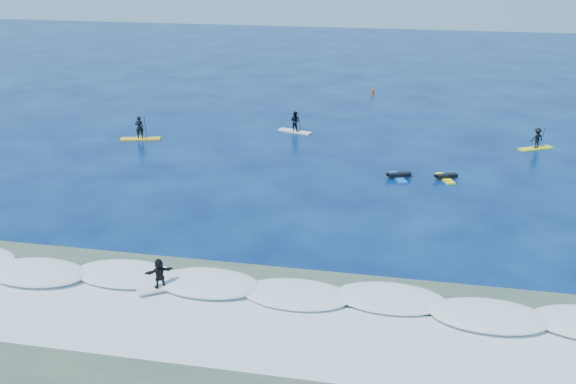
% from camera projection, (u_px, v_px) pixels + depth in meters
% --- Properties ---
extents(ground, '(160.00, 160.00, 0.00)m').
position_uv_depth(ground, '(311.00, 207.00, 37.08)').
color(ground, '#030F3F').
rests_on(ground, ground).
extents(shallow_water, '(90.00, 13.00, 0.01)m').
position_uv_depth(shallow_water, '(251.00, 348.00, 24.31)').
color(shallow_water, '#3B5042').
rests_on(shallow_water, ground).
extents(breaking_wave, '(40.00, 6.00, 0.30)m').
position_uv_depth(breaking_wave, '(274.00, 294.00, 27.96)').
color(breaking_wave, white).
rests_on(breaking_wave, ground).
extents(whitewater, '(34.00, 5.00, 0.02)m').
position_uv_depth(whitewater, '(258.00, 333.00, 25.22)').
color(whitewater, silver).
rests_on(whitewater, ground).
extents(sup_paddler_left, '(3.13, 1.52, 2.13)m').
position_uv_depth(sup_paddler_left, '(140.00, 131.00, 49.24)').
color(sup_paddler_left, yellow).
rests_on(sup_paddler_left, ground).
extents(sup_paddler_center, '(2.85, 1.56, 1.94)m').
position_uv_depth(sup_paddler_center, '(295.00, 123.00, 51.12)').
color(sup_paddler_center, white).
rests_on(sup_paddler_center, ground).
extents(sup_paddler_right, '(2.61, 1.83, 1.83)m').
position_uv_depth(sup_paddler_right, '(537.00, 140.00, 46.98)').
color(sup_paddler_right, '#F4F61A').
rests_on(sup_paddler_right, ground).
extents(prone_paddler_near, '(1.56, 2.08, 0.43)m').
position_uv_depth(prone_paddler_near, '(445.00, 177.00, 41.28)').
color(prone_paddler_near, '#F4FB1B').
rests_on(prone_paddler_near, ground).
extents(prone_paddler_far, '(1.66, 2.20, 0.45)m').
position_uv_depth(prone_paddler_far, '(398.00, 176.00, 41.45)').
color(prone_paddler_far, blue).
rests_on(prone_paddler_far, ground).
extents(wave_surfer, '(1.97, 1.61, 1.46)m').
position_uv_depth(wave_surfer, '(160.00, 275.00, 27.85)').
color(wave_surfer, silver).
rests_on(wave_surfer, breaking_wave).
extents(marker_buoy, '(0.31, 0.31, 0.75)m').
position_uv_depth(marker_buoy, '(373.00, 92.00, 63.33)').
color(marker_buoy, '#CC4812').
rests_on(marker_buoy, ground).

